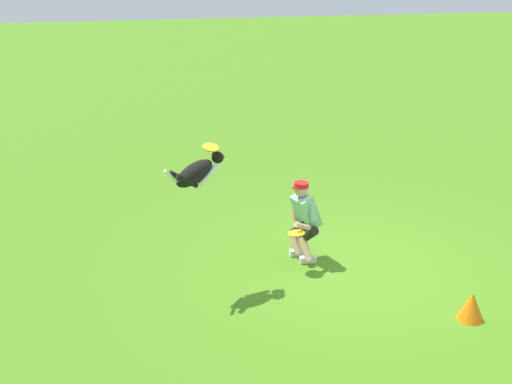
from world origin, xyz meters
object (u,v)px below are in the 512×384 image
Objects in this scene: person at (304,218)px; frisbee_flying at (211,147)px; training_cone at (471,306)px; dog at (197,172)px; frisbee_held at (296,233)px.

frisbee_flying is (1.45, 0.41, 1.34)m from person.
training_cone is (-1.77, 2.08, -0.50)m from person.
training_cone is at bearing 152.71° from frisbee_flying.
dog is at bearing 36.49° from frisbee_flying.
frisbee_held is at bearing 38.35° from person.
frisbee_held is at bearing -176.33° from frisbee_flying.
dog is at bearing -23.81° from training_cone.
dog is 4.05m from training_cone.
frisbee_flying is at bearing 3.67° from frisbee_held.
dog is 0.39m from frisbee_flying.
dog is 1.87m from frisbee_held.
frisbee_flying is at bearing 4.67° from dog.
person reaches higher than frisbee_held.
person is 0.40m from frisbee_held.
person is at bearing -164.04° from frisbee_flying.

